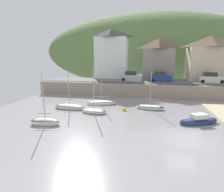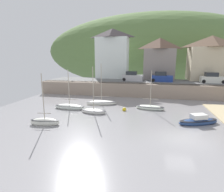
{
  "view_description": "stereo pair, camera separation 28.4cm",
  "coord_description": "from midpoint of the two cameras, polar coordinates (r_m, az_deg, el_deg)",
  "views": [
    {
      "loc": [
        -3.27,
        -15.94,
        6.96
      ],
      "look_at": [
        -8.0,
        7.84,
        1.82
      ],
      "focal_mm": 28.9,
      "sensor_mm": 36.0,
      "label": 1
    },
    {
      "loc": [
        -2.99,
        -15.88,
        6.96
      ],
      "look_at": [
        -8.0,
        7.84,
        1.82
      ],
      "focal_mm": 28.9,
      "sensor_mm": 36.0,
      "label": 2
    }
  ],
  "objects": [
    {
      "name": "waterfront_building_left",
      "position": [
        41.98,
        -0.39,
        13.33
      ],
      "size": [
        7.38,
        4.36,
        10.94
      ],
      "color": "white",
      "rests_on": "ground"
    },
    {
      "name": "dinghy_open_wooden",
      "position": [
        20.54,
        -20.72,
        -7.69
      ],
      "size": [
        3.27,
        1.44,
        5.67
      ],
      "rotation": [
        0.0,
        0.0,
        0.14
      ],
      "color": "white",
      "rests_on": "ground"
    },
    {
      "name": "sailboat_white_hull",
      "position": [
        27.52,
        -3.69,
        -2.12
      ],
      "size": [
        4.76,
        2.3,
        6.35
      ],
      "rotation": [
        0.0,
        0.0,
        0.22
      ],
      "color": "white",
      "rests_on": "ground"
    },
    {
      "name": "rowboat_small_beached",
      "position": [
        25.8,
        -13.58,
        -3.37
      ],
      "size": [
        4.46,
        1.38,
        5.62
      ],
      "rotation": [
        0.0,
        0.0,
        -0.03
      ],
      "color": "white",
      "rests_on": "ground"
    },
    {
      "name": "parked_car_end_of_row",
      "position": [
        38.54,
        28.6,
        4.92
      ],
      "size": [
        4.1,
        1.82,
        1.95
      ],
      "rotation": [
        0.0,
        0.0,
        -0.0
      ],
      "color": "silver",
      "rests_on": "ground"
    },
    {
      "name": "waterfront_building_right",
      "position": [
        42.85,
        28.16,
        10.59
      ],
      "size": [
        8.47,
        5.93,
        8.98
      ],
      "color": "beige",
      "rests_on": "ground"
    },
    {
      "name": "sailboat_nearest_shore",
      "position": [
        25.51,
        11.59,
        -3.52
      ],
      "size": [
        4.01,
        1.9,
        5.46
      ],
      "rotation": [
        0.0,
        0.0,
        -0.13
      ],
      "color": "white",
      "rests_on": "ground"
    },
    {
      "name": "waterfront_building_centre",
      "position": [
        41.15,
        14.2,
        11.48
      ],
      "size": [
        6.78,
        4.8,
        8.74
      ],
      "color": "gray",
      "rests_on": "ground"
    },
    {
      "name": "motorboat_with_cabin",
      "position": [
        21.67,
        25.33,
        -7.1
      ],
      "size": [
        4.69,
        2.99,
        1.25
      ],
      "rotation": [
        0.0,
        0.0,
        0.39
      ],
      "color": "navy",
      "rests_on": "ground"
    },
    {
      "name": "parked_car_near_slipway",
      "position": [
        36.95,
        6.03,
        6.07
      ],
      "size": [
        4.19,
        1.93,
        1.95
      ],
      "rotation": [
        0.0,
        0.0,
        -0.06
      ],
      "color": "#B7B7BC",
      "rests_on": "ground"
    },
    {
      "name": "hillside_backdrop",
      "position": [
        71.15,
        11.98,
        13.58
      ],
      "size": [
        80.0,
        44.0,
        26.52
      ],
      "color": "#5B7A42",
      "rests_on": "ground"
    },
    {
      "name": "quay_seawall",
      "position": [
        34.02,
        16.38,
        1.99
      ],
      "size": [
        48.0,
        9.4,
        2.4
      ],
      "color": "gray",
      "rests_on": "ground"
    },
    {
      "name": "parked_car_by_wall",
      "position": [
        36.88,
        14.96,
        5.72
      ],
      "size": [
        4.22,
        2.01,
        1.95
      ],
      "rotation": [
        0.0,
        0.0,
        -0.08
      ],
      "color": "navy",
      "rests_on": "ground"
    },
    {
      "name": "mooring_buoy",
      "position": [
        24.37,
        3.58,
        -4.26
      ],
      "size": [
        0.53,
        0.53,
        0.53
      ],
      "color": "yellow",
      "rests_on": "ground"
    },
    {
      "name": "sailboat_blue_trim",
      "position": [
        23.41,
        -6.13,
        -4.76
      ],
      "size": [
        3.47,
        1.68,
        6.04
      ],
      "rotation": [
        0.0,
        0.0,
        -0.11
      ],
      "color": "white",
      "rests_on": "ground"
    }
  ]
}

